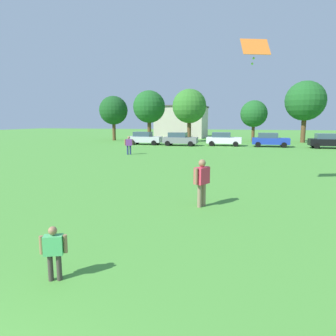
{
  "coord_description": "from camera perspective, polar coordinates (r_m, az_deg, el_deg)",
  "views": [
    {
      "loc": [
        3.42,
        -0.97,
        3.14
      ],
      "look_at": [
        0.88,
        8.85,
        1.55
      ],
      "focal_mm": 32.32,
      "sensor_mm": 36.0,
      "label": 1
    }
  ],
  "objects": [
    {
      "name": "tree_right",
      "position": [
        47.25,
        15.89,
        9.79
      ],
      "size": [
        3.94,
        3.94,
        6.13
      ],
      "color": "brown",
      "rests_on": "ground"
    },
    {
      "name": "adult_bystander",
      "position": [
        11.1,
        6.4,
        -2.03
      ],
      "size": [
        0.55,
        0.76,
        1.76
      ],
      "rotation": [
        0.0,
        0.0,
        4.24
      ],
      "color": "#8C7259",
      "rests_on": "ground"
    },
    {
      "name": "kite",
      "position": [
        14.25,
        16.11,
        20.91
      ],
      "size": [
        1.31,
        0.91,
        1.12
      ],
      "color": "orange"
    },
    {
      "name": "parked_car_silver_0",
      "position": [
        40.32,
        -4.43,
        5.64
      ],
      "size": [
        4.3,
        2.02,
        1.68
      ],
      "color": "silver",
      "rests_on": "ground"
    },
    {
      "name": "ground_plane",
      "position": [
        31.32,
        8.2,
        3.07
      ],
      "size": [
        160.0,
        160.0,
        0.0
      ],
      "primitive_type": "plane",
      "color": "#4C9338"
    },
    {
      "name": "tree_left",
      "position": [
        47.96,
        -3.58,
        11.42
      ],
      "size": [
        5.0,
        5.0,
        7.79
      ],
      "color": "brown",
      "rests_on": "ground"
    },
    {
      "name": "tree_center",
      "position": [
        45.23,
        4.06,
        11.53
      ],
      "size": [
        4.96,
        4.96,
        7.73
      ],
      "color": "brown",
      "rests_on": "ground"
    },
    {
      "name": "bystander_near_trees",
      "position": [
        28.5,
        -7.39,
        4.56
      ],
      "size": [
        0.73,
        0.54,
        1.71
      ],
      "rotation": [
        0.0,
        0.0,
        3.64
      ],
      "color": "navy",
      "rests_on": "ground"
    },
    {
      "name": "child_kite_flyer",
      "position": [
        6.52,
        -20.76,
        -14.04
      ],
      "size": [
        0.5,
        0.33,
        1.11
      ],
      "rotation": [
        0.0,
        0.0,
        0.39
      ],
      "color": "#3F3833",
      "rests_on": "ground"
    },
    {
      "name": "tree_far_left",
      "position": [
        49.86,
        -10.24,
        10.63
      ],
      "size": [
        4.52,
        4.52,
        7.05
      ],
      "color": "brown",
      "rests_on": "ground"
    },
    {
      "name": "parked_car_black_4",
      "position": [
        39.22,
        28.02,
        4.53
      ],
      "size": [
        4.3,
        2.02,
        1.68
      ],
      "color": "black",
      "rests_on": "ground"
    },
    {
      "name": "parked_car_gray_1",
      "position": [
        38.54,
        2.23,
        5.51
      ],
      "size": [
        4.3,
        2.02,
        1.68
      ],
      "color": "slate",
      "rests_on": "ground"
    },
    {
      "name": "parked_car_blue_3",
      "position": [
        38.73,
        18.65,
        5.07
      ],
      "size": [
        4.3,
        2.02,
        1.68
      ],
      "color": "#1E38AD",
      "rests_on": "ground"
    },
    {
      "name": "house_left",
      "position": [
        58.36,
        2.69,
        8.72
      ],
      "size": [
        9.11,
        9.09,
        5.9
      ],
      "color": "beige",
      "rests_on": "ground"
    },
    {
      "name": "tree_far_right",
      "position": [
        48.24,
        24.47,
        11.42
      ],
      "size": [
        5.62,
        5.62,
        8.75
      ],
      "color": "brown",
      "rests_on": "ground"
    },
    {
      "name": "parked_car_white_2",
      "position": [
        38.86,
        10.41,
        5.4
      ],
      "size": [
        4.3,
        2.02,
        1.68
      ],
      "color": "white",
      "rests_on": "ground"
    }
  ]
}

